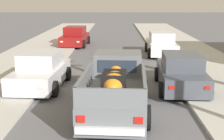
{
  "coord_description": "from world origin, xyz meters",
  "views": [
    {
      "loc": [
        0.23,
        -5.29,
        3.82
      ],
      "look_at": [
        0.09,
        6.3,
        1.2
      ],
      "focal_mm": 51.7,
      "sensor_mm": 36.0,
      "label": 1
    }
  ],
  "objects_px": {
    "pickup_truck": "(116,88)",
    "car_right_near": "(181,73)",
    "car_right_mid": "(75,37)",
    "car_right_far": "(161,44)",
    "car_left_far": "(41,71)"
  },
  "relations": [
    {
      "from": "pickup_truck",
      "to": "car_right_near",
      "type": "height_order",
      "value": "pickup_truck"
    },
    {
      "from": "car_right_mid",
      "to": "car_right_far",
      "type": "height_order",
      "value": "same"
    },
    {
      "from": "car_right_mid",
      "to": "car_left_far",
      "type": "xyz_separation_m",
      "value": [
        0.06,
        -12.31,
        0.0
      ]
    },
    {
      "from": "car_right_near",
      "to": "car_right_mid",
      "type": "distance_m",
      "value": 13.94
    },
    {
      "from": "pickup_truck",
      "to": "car_right_far",
      "type": "relative_size",
      "value": 1.24
    },
    {
      "from": "car_right_mid",
      "to": "car_right_near",
      "type": "bearing_deg",
      "value": -64.25
    },
    {
      "from": "car_right_mid",
      "to": "car_left_far",
      "type": "relative_size",
      "value": 1.0
    },
    {
      "from": "car_right_near",
      "to": "car_left_far",
      "type": "bearing_deg",
      "value": 177.67
    },
    {
      "from": "pickup_truck",
      "to": "car_right_mid",
      "type": "distance_m",
      "value": 15.63
    },
    {
      "from": "car_right_near",
      "to": "car_right_far",
      "type": "distance_m",
      "value": 8.46
    },
    {
      "from": "pickup_truck",
      "to": "car_right_near",
      "type": "xyz_separation_m",
      "value": [
        2.75,
        2.73,
        -0.1
      ]
    },
    {
      "from": "pickup_truck",
      "to": "car_right_far",
      "type": "bearing_deg",
      "value": 74.6
    },
    {
      "from": "car_right_near",
      "to": "car_right_mid",
      "type": "height_order",
      "value": "same"
    },
    {
      "from": "car_right_near",
      "to": "car_right_far",
      "type": "height_order",
      "value": "same"
    },
    {
      "from": "pickup_truck",
      "to": "car_right_near",
      "type": "relative_size",
      "value": 1.23
    }
  ]
}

